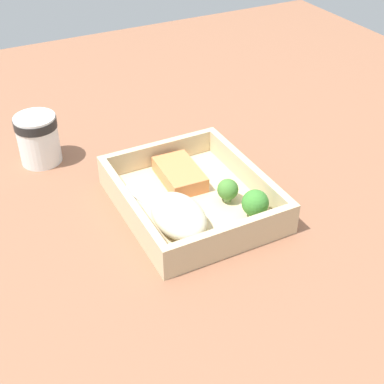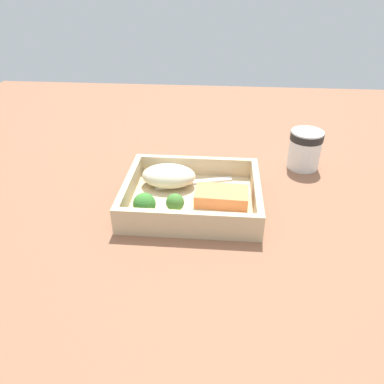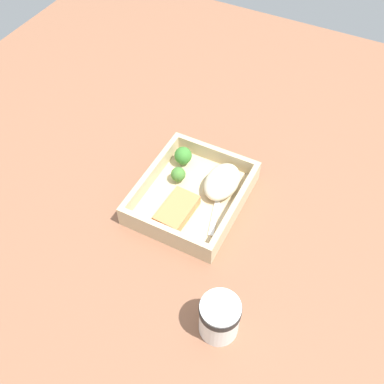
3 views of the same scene
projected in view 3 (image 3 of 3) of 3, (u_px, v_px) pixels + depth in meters
ground_plane at (192, 203)px, 97.94cm from camera, size 160.00×160.00×2.00cm
takeout_tray at (192, 198)px, 96.71cm from camera, size 25.14×21.08×1.20cm
tray_rim at (192, 191)px, 94.78cm from camera, size 25.14×21.08×3.78cm
salmon_fillet at (177, 210)px, 92.36cm from camera, size 9.98×6.26×2.43cm
mashed_potatoes at (222, 182)px, 96.08cm from camera, size 10.66×7.07×4.26cm
broccoli_floret_1 at (183, 156)px, 100.55cm from camera, size 3.96×3.96×4.48cm
broccoli_floret_2 at (178, 175)px, 97.49cm from camera, size 3.24×3.24×3.74cm
fork at (218, 201)px, 95.15cm from camera, size 15.64×5.97×0.44cm
paper_cup at (220, 316)px, 75.30cm from camera, size 7.09×7.09×8.56cm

